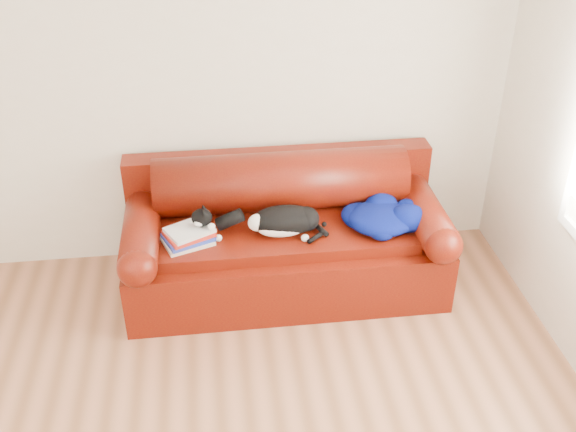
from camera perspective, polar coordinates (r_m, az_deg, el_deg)
The scene contains 6 objects.
room_shell at distance 2.55m, azimuth -8.06°, elevation 2.90°, with size 4.52×4.02×2.61m.
sofa_base at distance 4.58m, azimuth -0.23°, elevation -3.42°, with size 2.10×0.90×0.50m.
sofa_back at distance 4.62m, azimuth -0.60°, elevation 1.40°, with size 2.10×1.01×0.88m.
book_stack at distance 4.27m, azimuth -8.42°, elevation -1.67°, with size 0.35×0.31×0.10m.
cat at distance 4.30m, azimuth -0.39°, elevation -0.46°, with size 0.63×0.27×0.23m.
blanket at distance 4.42m, azimuth 8.09°, elevation -0.03°, with size 0.58×0.46×0.17m.
Camera 1 is at (0.20, -2.22, 2.89)m, focal length 42.00 mm.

